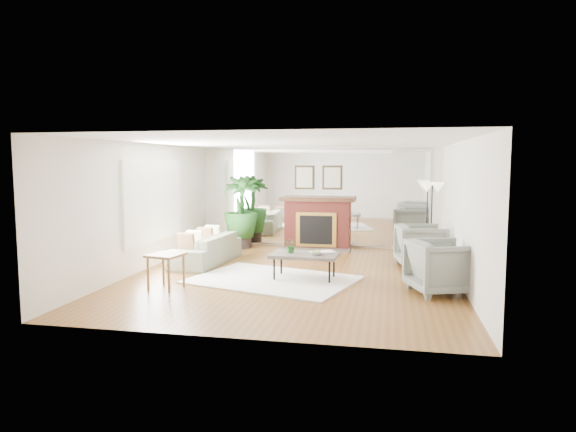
% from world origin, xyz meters
% --- Properties ---
extents(ground, '(7.00, 7.00, 0.00)m').
position_xyz_m(ground, '(0.00, 0.00, 0.00)').
color(ground, brown).
rests_on(ground, ground).
extents(wall_left, '(0.02, 7.00, 2.50)m').
position_xyz_m(wall_left, '(-2.99, 0.00, 1.25)').
color(wall_left, white).
rests_on(wall_left, ground).
extents(wall_right, '(0.02, 7.00, 2.50)m').
position_xyz_m(wall_right, '(2.99, 0.00, 1.25)').
color(wall_right, white).
rests_on(wall_right, ground).
extents(wall_back, '(6.00, 0.02, 2.50)m').
position_xyz_m(wall_back, '(0.00, 3.49, 1.25)').
color(wall_back, white).
rests_on(wall_back, ground).
extents(mirror_panel, '(5.40, 0.04, 2.40)m').
position_xyz_m(mirror_panel, '(0.00, 3.47, 1.25)').
color(mirror_panel, silver).
rests_on(mirror_panel, wall_back).
extents(window_panel, '(0.04, 2.40, 1.50)m').
position_xyz_m(window_panel, '(-2.96, 0.40, 1.35)').
color(window_panel, '#B2E09E').
rests_on(window_panel, wall_left).
extents(fireplace, '(1.85, 0.83, 2.05)m').
position_xyz_m(fireplace, '(0.00, 3.26, 0.66)').
color(fireplace, maroon).
rests_on(fireplace, ground).
extents(area_rug, '(3.25, 2.71, 0.03)m').
position_xyz_m(area_rug, '(-0.29, -0.42, 0.02)').
color(area_rug, white).
rests_on(area_rug, ground).
extents(coffee_table, '(1.23, 0.76, 0.48)m').
position_xyz_m(coffee_table, '(0.26, -0.25, 0.44)').
color(coffee_table, '#574D45').
rests_on(coffee_table, ground).
extents(sofa, '(0.97, 2.15, 0.61)m').
position_xyz_m(sofa, '(-2.03, 0.83, 0.31)').
color(sofa, gray).
rests_on(sofa, ground).
extents(armchair_back, '(1.09, 1.07, 0.86)m').
position_xyz_m(armchair_back, '(2.40, 1.41, 0.43)').
color(armchair_back, gray).
rests_on(armchair_back, ground).
extents(armchair_front, '(1.22, 1.21, 0.88)m').
position_xyz_m(armchair_front, '(2.60, -0.78, 0.44)').
color(armchair_front, gray).
rests_on(armchair_front, ground).
extents(side_table, '(0.62, 0.62, 0.60)m').
position_xyz_m(side_table, '(-1.92, -1.37, 0.50)').
color(side_table, olive).
rests_on(side_table, ground).
extents(potted_ficus, '(1.02, 1.02, 1.80)m').
position_xyz_m(potted_ficus, '(-1.87, 2.92, 0.96)').
color(potted_ficus, black).
rests_on(potted_ficus, ground).
extents(floor_lamp, '(0.55, 0.30, 1.68)m').
position_xyz_m(floor_lamp, '(2.70, 2.74, 1.43)').
color(floor_lamp, black).
rests_on(floor_lamp, ground).
extents(tabletop_plant, '(0.29, 0.27, 0.27)m').
position_xyz_m(tabletop_plant, '(0.01, -0.20, 0.61)').
color(tabletop_plant, '#2B6B27').
rests_on(tabletop_plant, coffee_table).
extents(fruit_bowl, '(0.32, 0.32, 0.07)m').
position_xyz_m(fruit_bowl, '(0.49, -0.33, 0.51)').
color(fruit_bowl, olive).
rests_on(fruit_bowl, coffee_table).
extents(book, '(0.31, 0.34, 0.02)m').
position_xyz_m(book, '(0.58, -0.06, 0.49)').
color(book, olive).
rests_on(book, coffee_table).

